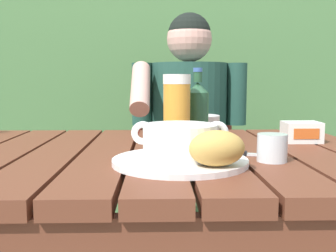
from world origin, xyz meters
TOP-DOWN VIEW (x-y plane):
  - dining_table at (-0.00, 0.00)m, footprint 1.13×0.83m
  - hedge_backdrop at (0.03, 1.67)m, footprint 3.36×0.84m
  - chair_near_diner at (0.14, 0.85)m, footprint 0.49×0.46m
  - person_eating at (0.14, 0.65)m, footprint 0.48×0.47m
  - serving_plate at (0.05, -0.16)m, footprint 0.29×0.29m
  - soup_bowl at (0.05, -0.16)m, footprint 0.21×0.16m
  - bread_roll at (0.12, -0.24)m, footprint 0.13×0.11m
  - beer_glass at (0.06, 0.10)m, footprint 0.08×0.08m
  - beer_bottle at (0.12, 0.17)m, footprint 0.06×0.06m
  - water_glass_small at (0.25, -0.14)m, footprint 0.07×0.07m
  - butter_tub at (0.42, 0.12)m, footprint 0.10×0.08m
  - table_knife at (0.21, -0.07)m, footprint 0.14×0.06m
  - diner_bowl at (0.14, 0.31)m, footprint 0.14×0.14m

SIDE VIEW (x-z plane):
  - chair_near_diner at x=0.14m, z-range 0.01..0.92m
  - dining_table at x=0.00m, z-range 0.27..1.02m
  - person_eating at x=0.14m, z-range 0.11..1.32m
  - table_knife at x=0.21m, z-range 0.75..0.76m
  - serving_plate at x=0.05m, z-range 0.75..0.76m
  - butter_tub at x=0.42m, z-range 0.75..0.81m
  - water_glass_small at x=0.25m, z-range 0.75..0.81m
  - diner_bowl at x=0.14m, z-range 0.75..0.81m
  - bread_roll at x=0.12m, z-range 0.76..0.83m
  - soup_bowl at x=0.05m, z-range 0.76..0.84m
  - beer_bottle at x=0.12m, z-range 0.74..0.95m
  - beer_glass at x=0.06m, z-range 0.75..0.95m
  - hedge_backdrop at x=0.03m, z-range -0.03..1.96m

